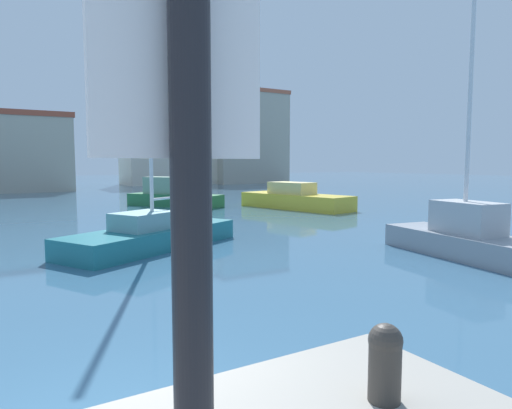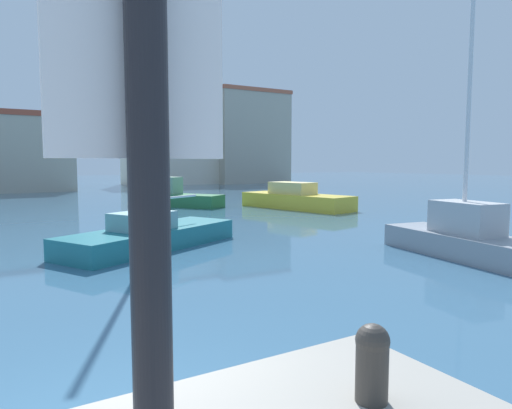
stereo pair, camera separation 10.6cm
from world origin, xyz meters
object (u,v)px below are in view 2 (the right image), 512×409
object	(u,v)px
motorboat_green_mid_harbor	(173,196)
sailboat_teal_outer_mooring	(151,233)
mooring_bollard	(372,360)
sailboat_grey_inner_mooring	(464,236)
motorboat_yellow_distant_north	(295,199)

from	to	relation	value
motorboat_green_mid_harbor	sailboat_teal_outer_mooring	xyz separation A→B (m)	(-5.50, -13.00, -0.14)
mooring_bollard	sailboat_grey_inner_mooring	distance (m)	11.01
motorboat_yellow_distant_north	sailboat_teal_outer_mooring	world-z (taller)	sailboat_teal_outer_mooring
motorboat_yellow_distant_north	sailboat_teal_outer_mooring	distance (m)	13.74
motorboat_green_mid_harbor	sailboat_teal_outer_mooring	size ratio (longest dim) A/B	0.63
mooring_bollard	motorboat_green_mid_harbor	size ratio (longest dim) A/B	0.09
sailboat_grey_inner_mooring	motorboat_green_mid_harbor	xyz separation A→B (m)	(-1.78, 18.84, 0.03)
sailboat_grey_inner_mooring	motorboat_green_mid_harbor	bearing A→B (deg)	95.41
mooring_bollard	sailboat_grey_inner_mooring	bearing A→B (deg)	31.60
mooring_bollard	motorboat_yellow_distant_north	bearing A→B (deg)	55.69
mooring_bollard	motorboat_green_mid_harbor	bearing A→B (deg)	72.89
sailboat_grey_inner_mooring	motorboat_green_mid_harbor	distance (m)	18.92
mooring_bollard	motorboat_green_mid_harbor	xyz separation A→B (m)	(7.57, 24.59, -0.70)
motorboat_yellow_distant_north	motorboat_green_mid_harbor	size ratio (longest dim) A/B	1.25
motorboat_yellow_distant_north	sailboat_teal_outer_mooring	xyz separation A→B (m)	(-11.24, -7.90, -0.09)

